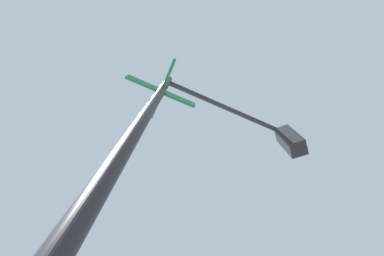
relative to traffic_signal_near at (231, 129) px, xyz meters
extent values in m
cylinder|color=black|center=(-0.79, -0.75, -1.28)|extent=(0.12, 0.12, 6.13)
cylinder|color=black|center=(0.10, 0.09, 1.39)|extent=(1.84, 1.75, 0.09)
cube|color=black|center=(0.99, 0.94, 0.94)|extent=(0.28, 0.28, 0.80)
sphere|color=red|center=(1.10, 1.04, 1.19)|extent=(0.18, 0.18, 0.18)
sphere|color=orange|center=(1.10, 1.04, 0.94)|extent=(0.18, 0.18, 0.18)
sphere|color=green|center=(1.10, 1.04, 0.69)|extent=(0.18, 0.18, 0.18)
cube|color=#0F5128|center=(-0.79, -0.75, 0.48)|extent=(0.83, 0.79, 0.20)
cube|color=#0F5128|center=(-0.79, -0.75, 0.70)|extent=(0.72, 0.75, 0.20)
camera|label=1|loc=(-0.13, -1.23, -3.16)|focal=22.72mm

